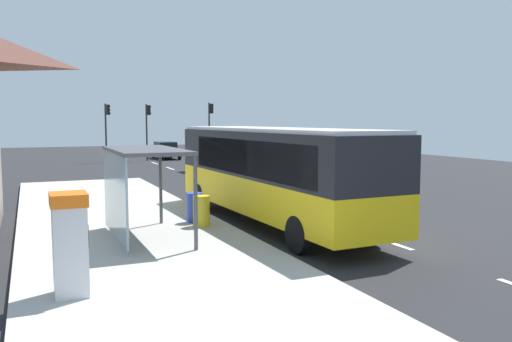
{
  "coord_description": "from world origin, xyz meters",
  "views": [
    {
      "loc": [
        -9.06,
        -13.07,
        3.46
      ],
      "look_at": [
        -1.0,
        5.54,
        1.5
      ],
      "focal_mm": 36.96,
      "sensor_mm": 36.0,
      "label": 1
    }
  ],
  "objects_px": {
    "bus_shelter": "(134,170)",
    "sedan_near": "(166,150)",
    "traffic_light_near_side": "(210,122)",
    "traffic_light_far_side": "(107,123)",
    "traffic_light_median": "(148,123)",
    "ticket_machine": "(70,243)",
    "recycling_bin_blue": "(195,207)",
    "recycling_bin_yellow": "(201,211)",
    "white_van": "(217,153)",
    "bus": "(272,169)"
  },
  "relations": [
    {
      "from": "recycling_bin_blue",
      "to": "bus_shelter",
      "type": "xyz_separation_m",
      "value": [
        -2.21,
        -1.67,
        1.44
      ]
    },
    {
      "from": "white_van",
      "to": "ticket_machine",
      "type": "distance_m",
      "value": 24.55
    },
    {
      "from": "ticket_machine",
      "to": "traffic_light_near_side",
      "type": "height_order",
      "value": "traffic_light_near_side"
    },
    {
      "from": "ticket_machine",
      "to": "traffic_light_far_side",
      "type": "relative_size",
      "value": 0.4
    },
    {
      "from": "sedan_near",
      "to": "ticket_machine",
      "type": "bearing_deg",
      "value": -106.38
    },
    {
      "from": "bus",
      "to": "recycling_bin_blue",
      "type": "height_order",
      "value": "bus"
    },
    {
      "from": "recycling_bin_blue",
      "to": "recycling_bin_yellow",
      "type": "bearing_deg",
      "value": -90.0
    },
    {
      "from": "bus_shelter",
      "to": "white_van",
      "type": "bearing_deg",
      "value": 64.24
    },
    {
      "from": "recycling_bin_yellow",
      "to": "bus_shelter",
      "type": "xyz_separation_m",
      "value": [
        -2.21,
        -0.97,
        1.44
      ]
    },
    {
      "from": "sedan_near",
      "to": "traffic_light_near_side",
      "type": "height_order",
      "value": "traffic_light_near_side"
    },
    {
      "from": "white_van",
      "to": "ticket_machine",
      "type": "xyz_separation_m",
      "value": [
        -10.62,
        -22.14,
        -0.17
      ]
    },
    {
      "from": "ticket_machine",
      "to": "recycling_bin_blue",
      "type": "relative_size",
      "value": 2.04
    },
    {
      "from": "bus",
      "to": "traffic_light_near_side",
      "type": "bearing_deg",
      "value": 75.54
    },
    {
      "from": "recycling_bin_blue",
      "to": "traffic_light_median",
      "type": "xyz_separation_m",
      "value": [
        4.6,
        29.02,
        2.56
      ]
    },
    {
      "from": "ticket_machine",
      "to": "traffic_light_median",
      "type": "height_order",
      "value": "traffic_light_median"
    },
    {
      "from": "sedan_near",
      "to": "ticket_machine",
      "type": "height_order",
      "value": "ticket_machine"
    },
    {
      "from": "bus",
      "to": "traffic_light_near_side",
      "type": "xyz_separation_m",
      "value": [
        7.21,
        27.97,
        1.46
      ]
    },
    {
      "from": "traffic_light_near_side",
      "to": "traffic_light_far_side",
      "type": "xyz_separation_m",
      "value": [
        -8.6,
        0.8,
        -0.09
      ]
    },
    {
      "from": "bus",
      "to": "traffic_light_far_side",
      "type": "bearing_deg",
      "value": 92.76
    },
    {
      "from": "white_van",
      "to": "bus_shelter",
      "type": "xyz_separation_m",
      "value": [
        -8.61,
        -17.85,
        0.75
      ]
    },
    {
      "from": "traffic_light_near_side",
      "to": "traffic_light_median",
      "type": "relative_size",
      "value": 1.03
    },
    {
      "from": "bus",
      "to": "traffic_light_median",
      "type": "height_order",
      "value": "traffic_light_median"
    },
    {
      "from": "recycling_bin_yellow",
      "to": "traffic_light_far_side",
      "type": "xyz_separation_m",
      "value": [
        1.1,
        28.92,
        2.55
      ]
    },
    {
      "from": "traffic_light_median",
      "to": "bus_shelter",
      "type": "relative_size",
      "value": 1.21
    },
    {
      "from": "bus",
      "to": "traffic_light_far_side",
      "type": "distance_m",
      "value": 28.84
    },
    {
      "from": "recycling_bin_blue",
      "to": "bus",
      "type": "bearing_deg",
      "value": -12.64
    },
    {
      "from": "sedan_near",
      "to": "traffic_light_median",
      "type": "distance_m",
      "value": 3.41
    },
    {
      "from": "white_van",
      "to": "ticket_machine",
      "type": "height_order",
      "value": "white_van"
    },
    {
      "from": "traffic_light_near_side",
      "to": "bus_shelter",
      "type": "relative_size",
      "value": 1.24
    },
    {
      "from": "bus",
      "to": "recycling_bin_blue",
      "type": "relative_size",
      "value": 11.67
    },
    {
      "from": "ticket_machine",
      "to": "recycling_bin_blue",
      "type": "bearing_deg",
      "value": 54.71
    },
    {
      "from": "traffic_light_far_side",
      "to": "traffic_light_near_side",
      "type": "bearing_deg",
      "value": -5.32
    },
    {
      "from": "traffic_light_median",
      "to": "bus",
      "type": "bearing_deg",
      "value": -94.09
    },
    {
      "from": "ticket_machine",
      "to": "traffic_light_median",
      "type": "distance_m",
      "value": 36.13
    },
    {
      "from": "white_van",
      "to": "sedan_near",
      "type": "height_order",
      "value": "white_van"
    },
    {
      "from": "ticket_machine",
      "to": "recycling_bin_yellow",
      "type": "bearing_deg",
      "value": 51.27
    },
    {
      "from": "traffic_light_near_side",
      "to": "white_van",
      "type": "bearing_deg",
      "value": -106.37
    },
    {
      "from": "recycling_bin_blue",
      "to": "traffic_light_far_side",
      "type": "relative_size",
      "value": 0.2
    },
    {
      "from": "recycling_bin_yellow",
      "to": "traffic_light_near_side",
      "type": "height_order",
      "value": "traffic_light_near_side"
    },
    {
      "from": "ticket_machine",
      "to": "bus_shelter",
      "type": "relative_size",
      "value": 0.48
    },
    {
      "from": "recycling_bin_blue",
      "to": "traffic_light_far_side",
      "type": "distance_m",
      "value": 28.35
    },
    {
      "from": "ticket_machine",
      "to": "recycling_bin_yellow",
      "type": "xyz_separation_m",
      "value": [
        4.22,
        5.26,
        -0.52
      ]
    },
    {
      "from": "sedan_near",
      "to": "white_van",
      "type": "bearing_deg",
      "value": -90.4
    },
    {
      "from": "bus_shelter",
      "to": "sedan_near",
      "type": "bearing_deg",
      "value": 74.84
    },
    {
      "from": "ticket_machine",
      "to": "recycling_bin_yellow",
      "type": "relative_size",
      "value": 2.04
    },
    {
      "from": "recycling_bin_yellow",
      "to": "bus_shelter",
      "type": "distance_m",
      "value": 2.81
    },
    {
      "from": "sedan_near",
      "to": "bus_shelter",
      "type": "xyz_separation_m",
      "value": [
        -8.71,
        -32.16,
        1.31
      ]
    },
    {
      "from": "traffic_light_far_side",
      "to": "bus_shelter",
      "type": "relative_size",
      "value": 1.2
    },
    {
      "from": "bus",
      "to": "bus_shelter",
      "type": "relative_size",
      "value": 2.77
    },
    {
      "from": "bus",
      "to": "traffic_light_near_side",
      "type": "relative_size",
      "value": 2.23
    }
  ]
}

